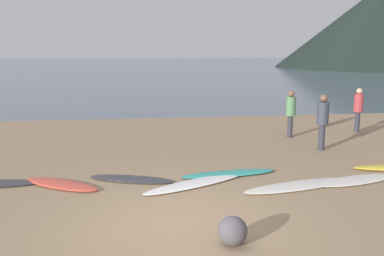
{
  "coord_description": "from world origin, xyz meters",
  "views": [
    {
      "loc": [
        -0.64,
        -6.58,
        2.91
      ],
      "look_at": [
        0.95,
        5.37,
        0.6
      ],
      "focal_mm": 39.32,
      "sensor_mm": 36.0,
      "label": 1
    }
  ],
  "objects_px": {
    "person_1": "(358,106)",
    "surfboard_2": "(131,179)",
    "surfboard_1": "(61,184)",
    "surfboard_4": "(229,173)",
    "surfboard_3": "(196,183)",
    "person_0": "(323,118)",
    "beach_rock_far": "(233,231)",
    "surfboard_6": "(356,180)",
    "surfboard_5": "(299,185)",
    "person_3": "(291,110)"
  },
  "relations": [
    {
      "from": "surfboard_4",
      "to": "person_3",
      "type": "height_order",
      "value": "person_3"
    },
    {
      "from": "person_0",
      "to": "beach_rock_far",
      "type": "height_order",
      "value": "person_0"
    },
    {
      "from": "surfboard_2",
      "to": "surfboard_4",
      "type": "bearing_deg",
      "value": 22.42
    },
    {
      "from": "surfboard_1",
      "to": "person_1",
      "type": "xyz_separation_m",
      "value": [
        9.26,
        4.66,
        0.87
      ]
    },
    {
      "from": "person_1",
      "to": "surfboard_1",
      "type": "bearing_deg",
      "value": 64.16
    },
    {
      "from": "person_3",
      "to": "beach_rock_far",
      "type": "bearing_deg",
      "value": 97.1
    },
    {
      "from": "surfboard_6",
      "to": "person_1",
      "type": "xyz_separation_m",
      "value": [
        2.85,
        5.2,
        0.88
      ]
    },
    {
      "from": "person_1",
      "to": "person_3",
      "type": "xyz_separation_m",
      "value": [
        -2.63,
        -0.5,
        0.0
      ]
    },
    {
      "from": "surfboard_6",
      "to": "person_1",
      "type": "bearing_deg",
      "value": 46.55
    },
    {
      "from": "surfboard_4",
      "to": "person_1",
      "type": "relative_size",
      "value": 1.47
    },
    {
      "from": "person_3",
      "to": "surfboard_1",
      "type": "bearing_deg",
      "value": 65.53
    },
    {
      "from": "surfboard_5",
      "to": "surfboard_3",
      "type": "bearing_deg",
      "value": 155.05
    },
    {
      "from": "surfboard_1",
      "to": "surfboard_6",
      "type": "distance_m",
      "value": 6.44
    },
    {
      "from": "beach_rock_far",
      "to": "surfboard_4",
      "type": "bearing_deg",
      "value": 78.39
    },
    {
      "from": "surfboard_4",
      "to": "person_1",
      "type": "distance_m",
      "value": 7.12
    },
    {
      "from": "surfboard_2",
      "to": "beach_rock_far",
      "type": "height_order",
      "value": "beach_rock_far"
    },
    {
      "from": "person_0",
      "to": "surfboard_6",
      "type": "bearing_deg",
      "value": -145.73
    },
    {
      "from": "surfboard_5",
      "to": "person_1",
      "type": "height_order",
      "value": "person_1"
    },
    {
      "from": "surfboard_2",
      "to": "surfboard_4",
      "type": "xyz_separation_m",
      "value": [
        2.24,
        0.09,
        0.01
      ]
    },
    {
      "from": "person_0",
      "to": "surfboard_1",
      "type": "bearing_deg",
      "value": 152.39
    },
    {
      "from": "surfboard_4",
      "to": "person_3",
      "type": "relative_size",
      "value": 1.47
    },
    {
      "from": "surfboard_3",
      "to": "person_1",
      "type": "xyz_separation_m",
      "value": [
        6.39,
        4.97,
        0.87
      ]
    },
    {
      "from": "surfboard_4",
      "to": "person_0",
      "type": "xyz_separation_m",
      "value": [
        3.17,
        2.04,
        0.91
      ]
    },
    {
      "from": "surfboard_4",
      "to": "beach_rock_far",
      "type": "xyz_separation_m",
      "value": [
        -0.71,
        -3.44,
        0.18
      ]
    },
    {
      "from": "beach_rock_far",
      "to": "surfboard_2",
      "type": "bearing_deg",
      "value": 114.66
    },
    {
      "from": "surfboard_6",
      "to": "surfboard_4",
      "type": "bearing_deg",
      "value": 148.32
    },
    {
      "from": "surfboard_2",
      "to": "surfboard_6",
      "type": "distance_m",
      "value": 4.98
    },
    {
      "from": "surfboard_3",
      "to": "surfboard_1",
      "type": "bearing_deg",
      "value": 146.94
    },
    {
      "from": "surfboard_3",
      "to": "surfboard_2",
      "type": "bearing_deg",
      "value": 133.61
    },
    {
      "from": "surfboard_5",
      "to": "person_1",
      "type": "bearing_deg",
      "value": 38.01
    },
    {
      "from": "surfboard_3",
      "to": "person_1",
      "type": "height_order",
      "value": "person_1"
    },
    {
      "from": "surfboard_3",
      "to": "person_0",
      "type": "distance_m",
      "value": 4.89
    },
    {
      "from": "surfboard_5",
      "to": "person_0",
      "type": "height_order",
      "value": "person_0"
    },
    {
      "from": "surfboard_2",
      "to": "surfboard_5",
      "type": "height_order",
      "value": "surfboard_2"
    },
    {
      "from": "surfboard_1",
      "to": "person_0",
      "type": "distance_m",
      "value": 7.33
    },
    {
      "from": "person_0",
      "to": "beach_rock_far",
      "type": "xyz_separation_m",
      "value": [
        -3.88,
        -5.48,
        -0.73
      ]
    },
    {
      "from": "surfboard_2",
      "to": "person_0",
      "type": "relative_size",
      "value": 1.21
    },
    {
      "from": "surfboard_2",
      "to": "surfboard_6",
      "type": "bearing_deg",
      "value": 11.63
    },
    {
      "from": "surfboard_1",
      "to": "person_1",
      "type": "distance_m",
      "value": 10.41
    },
    {
      "from": "surfboard_1",
      "to": "surfboard_4",
      "type": "relative_size",
      "value": 0.84
    },
    {
      "from": "surfboard_5",
      "to": "beach_rock_far",
      "type": "bearing_deg",
      "value": -143.34
    },
    {
      "from": "surfboard_5",
      "to": "person_1",
      "type": "xyz_separation_m",
      "value": [
        4.24,
        5.39,
        0.88
      ]
    },
    {
      "from": "surfboard_1",
      "to": "surfboard_5",
      "type": "distance_m",
      "value": 5.07
    },
    {
      "from": "person_1",
      "to": "beach_rock_far",
      "type": "relative_size",
      "value": 3.44
    },
    {
      "from": "surfboard_3",
      "to": "surfboard_6",
      "type": "height_order",
      "value": "surfboard_3"
    },
    {
      "from": "surfboard_1",
      "to": "person_1",
      "type": "relative_size",
      "value": 1.23
    },
    {
      "from": "surfboard_3",
      "to": "person_3",
      "type": "distance_m",
      "value": 5.91
    },
    {
      "from": "person_1",
      "to": "surfboard_2",
      "type": "bearing_deg",
      "value": 67.36
    },
    {
      "from": "person_0",
      "to": "person_1",
      "type": "relative_size",
      "value": 1.04
    },
    {
      "from": "surfboard_3",
      "to": "person_1",
      "type": "bearing_deg",
      "value": 10.79
    }
  ]
}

